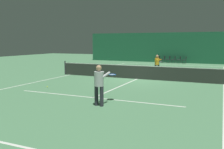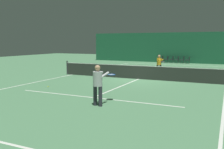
{
  "view_description": "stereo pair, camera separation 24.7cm",
  "coord_description": "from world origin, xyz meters",
  "px_view_note": "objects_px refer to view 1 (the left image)",
  "views": [
    {
      "loc": [
        5.35,
        -16.31,
        2.54
      ],
      "look_at": [
        0.36,
        -5.11,
        0.94
      ],
      "focal_mm": 40.0,
      "sensor_mm": 36.0,
      "label": 1
    },
    {
      "loc": [
        5.57,
        -16.2,
        2.54
      ],
      "look_at": [
        0.36,
        -5.11,
        0.94
      ],
      "focal_mm": 40.0,
      "sensor_mm": 36.0,
      "label": 2
    }
  ],
  "objects_px": {
    "courtside_chair_1": "(164,59)",
    "player_near": "(100,82)",
    "courtside_chair_3": "(174,59)",
    "tennis_net": "(137,72)",
    "courtside_chair_0": "(158,59)",
    "player_far": "(157,63)",
    "courtside_chair_2": "(169,59)",
    "courtside_chair_4": "(179,59)",
    "courtside_chair_5": "(185,59)",
    "tennis_ball": "(47,87)"
  },
  "relations": [
    {
      "from": "player_far",
      "to": "courtside_chair_0",
      "type": "bearing_deg",
      "value": 162.2
    },
    {
      "from": "player_far",
      "to": "courtside_chair_3",
      "type": "xyz_separation_m",
      "value": [
        -0.72,
        11.4,
        -0.41
      ]
    },
    {
      "from": "player_near",
      "to": "courtside_chair_5",
      "type": "bearing_deg",
      "value": 7.58
    },
    {
      "from": "player_far",
      "to": "tennis_ball",
      "type": "distance_m",
      "value": 9.18
    },
    {
      "from": "courtside_chair_5",
      "to": "tennis_ball",
      "type": "xyz_separation_m",
      "value": [
        -4.85,
        -19.47,
        -0.45
      ]
    },
    {
      "from": "player_far",
      "to": "courtside_chair_0",
      "type": "relative_size",
      "value": 1.83
    },
    {
      "from": "courtside_chair_2",
      "to": "courtside_chair_0",
      "type": "bearing_deg",
      "value": -90.0
    },
    {
      "from": "player_far",
      "to": "courtside_chair_3",
      "type": "height_order",
      "value": "player_far"
    },
    {
      "from": "player_near",
      "to": "courtside_chair_3",
      "type": "bearing_deg",
      "value": 10.92
    },
    {
      "from": "player_far",
      "to": "courtside_chair_4",
      "type": "distance_m",
      "value": 11.41
    },
    {
      "from": "player_far",
      "to": "courtside_chair_4",
      "type": "relative_size",
      "value": 1.83
    },
    {
      "from": "player_near",
      "to": "courtside_chair_1",
      "type": "distance_m",
      "value": 22.03
    },
    {
      "from": "courtside_chair_2",
      "to": "courtside_chair_3",
      "type": "bearing_deg",
      "value": 90.0
    },
    {
      "from": "courtside_chair_1",
      "to": "player_near",
      "type": "bearing_deg",
      "value": 5.87
    },
    {
      "from": "player_near",
      "to": "player_far",
      "type": "relative_size",
      "value": 1.07
    },
    {
      "from": "courtside_chair_5",
      "to": "courtside_chair_1",
      "type": "bearing_deg",
      "value": -90.0
    },
    {
      "from": "player_far",
      "to": "courtside_chair_4",
      "type": "height_order",
      "value": "player_far"
    },
    {
      "from": "player_near",
      "to": "tennis_net",
      "type": "bearing_deg",
      "value": 15.26
    },
    {
      "from": "tennis_net",
      "to": "courtside_chair_5",
      "type": "height_order",
      "value": "tennis_net"
    },
    {
      "from": "courtside_chair_1",
      "to": "courtside_chair_2",
      "type": "xyz_separation_m",
      "value": [
        0.64,
        0.0,
        0.0
      ]
    },
    {
      "from": "courtside_chair_1",
      "to": "courtside_chair_3",
      "type": "distance_m",
      "value": 1.28
    },
    {
      "from": "tennis_net",
      "to": "courtside_chair_0",
      "type": "relative_size",
      "value": 14.29
    },
    {
      "from": "player_far",
      "to": "courtside_chair_1",
      "type": "bearing_deg",
      "value": 159.12
    },
    {
      "from": "tennis_net",
      "to": "player_near",
      "type": "xyz_separation_m",
      "value": [
        0.91,
        -7.57,
        0.45
      ]
    },
    {
      "from": "courtside_chair_1",
      "to": "courtside_chair_3",
      "type": "height_order",
      "value": "same"
    },
    {
      "from": "courtside_chair_0",
      "to": "courtside_chair_4",
      "type": "xyz_separation_m",
      "value": [
        2.55,
        0.0,
        0.0
      ]
    },
    {
      "from": "tennis_ball",
      "to": "courtside_chair_5",
      "type": "bearing_deg",
      "value": 76.0
    },
    {
      "from": "tennis_net",
      "to": "courtside_chair_0",
      "type": "height_order",
      "value": "tennis_net"
    },
    {
      "from": "player_far",
      "to": "courtside_chair_2",
      "type": "distance_m",
      "value": 11.49
    },
    {
      "from": "tennis_net",
      "to": "courtside_chair_4",
      "type": "bearing_deg",
      "value": 87.69
    },
    {
      "from": "tennis_net",
      "to": "courtside_chair_2",
      "type": "relative_size",
      "value": 14.29
    },
    {
      "from": "courtside_chair_2",
      "to": "courtside_chair_4",
      "type": "height_order",
      "value": "same"
    },
    {
      "from": "courtside_chair_2",
      "to": "tennis_net",
      "type": "bearing_deg",
      "value": 2.79
    },
    {
      "from": "tennis_ball",
      "to": "courtside_chair_1",
      "type": "bearing_deg",
      "value": 83.26
    },
    {
      "from": "player_near",
      "to": "courtside_chair_1",
      "type": "xyz_separation_m",
      "value": [
        -2.25,
        21.91,
        -0.47
      ]
    },
    {
      "from": "tennis_net",
      "to": "courtside_chair_5",
      "type": "distance_m",
      "value": 14.39
    },
    {
      "from": "player_near",
      "to": "courtside_chair_4",
      "type": "xyz_separation_m",
      "value": [
        -0.34,
        21.91,
        -0.47
      ]
    },
    {
      "from": "courtside_chair_2",
      "to": "courtside_chair_5",
      "type": "distance_m",
      "value": 1.91
    },
    {
      "from": "courtside_chair_3",
      "to": "courtside_chair_4",
      "type": "height_order",
      "value": "same"
    },
    {
      "from": "courtside_chair_4",
      "to": "tennis_ball",
      "type": "distance_m",
      "value": 19.93
    },
    {
      "from": "player_far",
      "to": "courtside_chair_1",
      "type": "xyz_separation_m",
      "value": [
        -2.0,
        11.4,
        -0.41
      ]
    },
    {
      "from": "courtside_chair_3",
      "to": "tennis_ball",
      "type": "height_order",
      "value": "courtside_chair_3"
    },
    {
      "from": "courtside_chair_5",
      "to": "courtside_chair_2",
      "type": "bearing_deg",
      "value": -90.0
    },
    {
      "from": "courtside_chair_3",
      "to": "tennis_ball",
      "type": "xyz_separation_m",
      "value": [
        -3.58,
        -19.47,
        -0.45
      ]
    },
    {
      "from": "tennis_net",
      "to": "courtside_chair_2",
      "type": "bearing_deg",
      "value": 92.79
    },
    {
      "from": "player_far",
      "to": "courtside_chair_0",
      "type": "height_order",
      "value": "player_far"
    },
    {
      "from": "tennis_net",
      "to": "courtside_chair_0",
      "type": "xyz_separation_m",
      "value": [
        -1.98,
        14.34,
        -0.03
      ]
    },
    {
      "from": "courtside_chair_1",
      "to": "courtside_chair_5",
      "type": "distance_m",
      "value": 2.55
    },
    {
      "from": "player_near",
      "to": "tennis_ball",
      "type": "xyz_separation_m",
      "value": [
        -4.55,
        2.44,
        -0.92
      ]
    },
    {
      "from": "courtside_chair_5",
      "to": "tennis_ball",
      "type": "distance_m",
      "value": 20.07
    }
  ]
}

